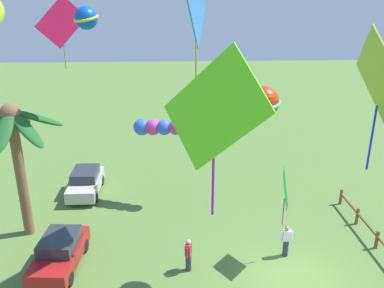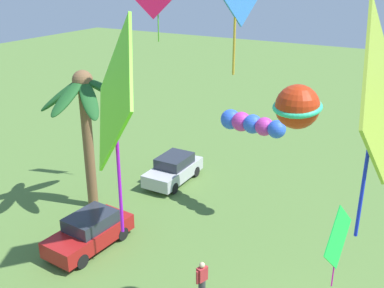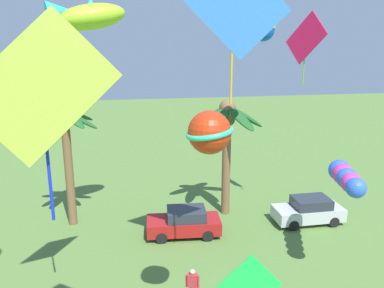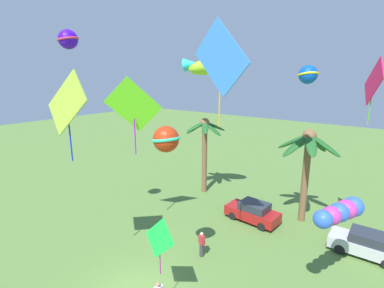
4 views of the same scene
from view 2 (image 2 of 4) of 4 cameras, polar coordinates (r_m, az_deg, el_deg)
name	(u,v)px [view 2 (image 2 of 4)]	position (r m, az deg, el deg)	size (l,w,h in m)	color
palm_tree_0	(85,107)	(21.92, -13.26, 4.55)	(4.44, 4.34, 6.95)	brown
parked_car_0	(174,169)	(25.59, -2.31, -3.14)	(3.91, 1.76, 1.51)	#BCBCC1
parked_car_1	(90,232)	(20.36, -12.65, -10.61)	(4.02, 1.98, 1.51)	#A51919
spectator_0	(202,281)	(17.11, 1.26, -16.68)	(0.53, 0.34, 1.59)	#38383D
kite_diamond_0	(377,95)	(8.29, 22.05, 5.64)	(3.13, 0.75, 4.32)	#9FBE36
kite_ball_4	(297,107)	(12.86, 13.01, 4.55)	(1.61, 1.60, 1.23)	red
kite_diamond_5	(114,101)	(9.50, -9.66, 5.29)	(2.38, 2.69, 4.88)	#6AE61F
kite_tube_6	(250,123)	(21.40, 7.21, 2.57)	(1.69, 3.50, 1.09)	blue
kite_diamond_8	(338,238)	(14.96, 17.73, -11.16)	(2.02, 0.35, 2.83)	#1EDC48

